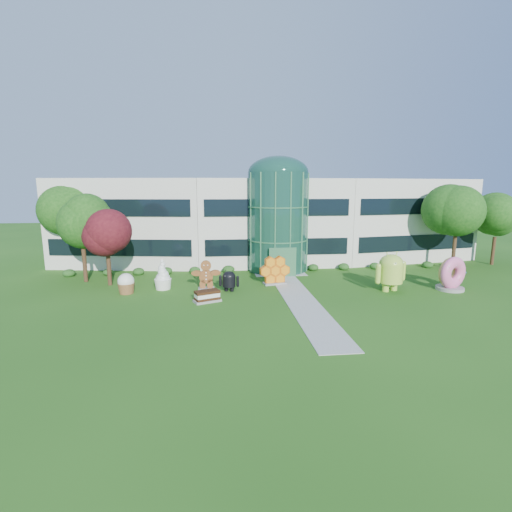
{
  "coord_description": "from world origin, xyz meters",
  "views": [
    {
      "loc": [
        -6.25,
        -24.99,
        8.34
      ],
      "look_at": [
        -2.86,
        6.0,
        2.6
      ],
      "focal_mm": 26.0,
      "sensor_mm": 36.0,
      "label": 1
    }
  ],
  "objects_px": {
    "android_green": "(391,269)",
    "android_black": "(229,280)",
    "donut": "(451,273)",
    "gingerbread": "(206,275)"
  },
  "relations": [
    {
      "from": "donut",
      "to": "gingerbread",
      "type": "xyz_separation_m",
      "value": [
        -20.12,
        2.44,
        -0.19
      ]
    },
    {
      "from": "android_black",
      "to": "gingerbread",
      "type": "distance_m",
      "value": 2.08
    },
    {
      "from": "gingerbread",
      "to": "android_green",
      "type": "bearing_deg",
      "value": -9.17
    },
    {
      "from": "android_black",
      "to": "donut",
      "type": "xyz_separation_m",
      "value": [
        18.25,
        -1.57,
        0.43
      ]
    },
    {
      "from": "android_black",
      "to": "donut",
      "type": "height_order",
      "value": "donut"
    },
    {
      "from": "android_black",
      "to": "gingerbread",
      "type": "bearing_deg",
      "value": 170.38
    },
    {
      "from": "android_black",
      "to": "gingerbread",
      "type": "height_order",
      "value": "gingerbread"
    },
    {
      "from": "donut",
      "to": "gingerbread",
      "type": "distance_m",
      "value": 20.27
    },
    {
      "from": "android_green",
      "to": "donut",
      "type": "relative_size",
      "value": 1.26
    },
    {
      "from": "android_green",
      "to": "android_black",
      "type": "height_order",
      "value": "android_green"
    }
  ]
}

